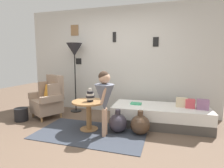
# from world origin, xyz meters

# --- Properties ---
(ground_plane) EXTENTS (12.00, 12.00, 0.00)m
(ground_plane) POSITION_xyz_m (0.00, 0.00, 0.00)
(ground_plane) COLOR brown
(gallery_wall) EXTENTS (4.80, 0.12, 2.60)m
(gallery_wall) POSITION_xyz_m (-0.00, 1.95, 1.30)
(gallery_wall) COLOR beige
(gallery_wall) RESTS_ON ground
(rug) EXTENTS (1.98, 1.12, 0.01)m
(rug) POSITION_xyz_m (-0.10, 0.43, 0.01)
(rug) COLOR #333842
(rug) RESTS_ON ground
(armchair) EXTENTS (0.90, 0.83, 0.97)m
(armchair) POSITION_xyz_m (-1.41, 1.04, 0.44)
(armchair) COLOR tan
(armchair) RESTS_ON ground
(daybed) EXTENTS (1.93, 0.88, 0.40)m
(daybed) POSITION_xyz_m (1.09, 1.24, 0.20)
(daybed) COLOR #4C4742
(daybed) RESTS_ON ground
(pillow_head) EXTENTS (0.22, 0.14, 0.19)m
(pillow_head) POSITION_xyz_m (1.86, 1.20, 0.50)
(pillow_head) COLOR gray
(pillow_head) RESTS_ON daybed
(pillow_mid) EXTENTS (0.17, 0.12, 0.17)m
(pillow_mid) POSITION_xyz_m (1.64, 1.25, 0.49)
(pillow_mid) COLOR #D64C56
(pillow_mid) RESTS_ON daybed
(pillow_back) EXTENTS (0.21, 0.12, 0.18)m
(pillow_back) POSITION_xyz_m (1.49, 1.30, 0.49)
(pillow_back) COLOR beige
(pillow_back) RESTS_ON daybed
(side_table) EXTENTS (0.63, 0.63, 0.56)m
(side_table) POSITION_xyz_m (-0.20, 0.58, 0.41)
(side_table) COLOR #9E7042
(side_table) RESTS_ON ground
(vase_striped) EXTENTS (0.16, 0.16, 0.25)m
(vase_striped) POSITION_xyz_m (-0.16, 0.56, 0.66)
(vase_striped) COLOR black
(vase_striped) RESTS_ON side_table
(floor_lamp) EXTENTS (0.39, 0.39, 1.73)m
(floor_lamp) POSITION_xyz_m (-1.03, 1.63, 1.51)
(floor_lamp) COLOR black
(floor_lamp) RESTS_ON ground
(person_child) EXTENTS (0.34, 0.34, 1.15)m
(person_child) POSITION_xyz_m (0.18, 0.41, 0.73)
(person_child) COLOR tan
(person_child) RESTS_ON ground
(book_on_daybed) EXTENTS (0.22, 0.17, 0.03)m
(book_on_daybed) POSITION_xyz_m (0.59, 1.23, 0.42)
(book_on_daybed) COLOR #41AF7A
(book_on_daybed) RESTS_ON daybed
(demijohn_near) EXTENTS (0.34, 0.34, 0.43)m
(demijohn_near) POSITION_xyz_m (0.36, 0.63, 0.18)
(demijohn_near) COLOR #332D38
(demijohn_near) RESTS_ON ground
(demijohn_far) EXTENTS (0.35, 0.35, 0.44)m
(demijohn_far) POSITION_xyz_m (0.77, 0.66, 0.18)
(demijohn_far) COLOR #473323
(demijohn_far) RESTS_ON ground
(magazine_basket) EXTENTS (0.28, 0.28, 0.28)m
(magazine_basket) POSITION_xyz_m (-1.83, 0.62, 0.14)
(magazine_basket) COLOR black
(magazine_basket) RESTS_ON ground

